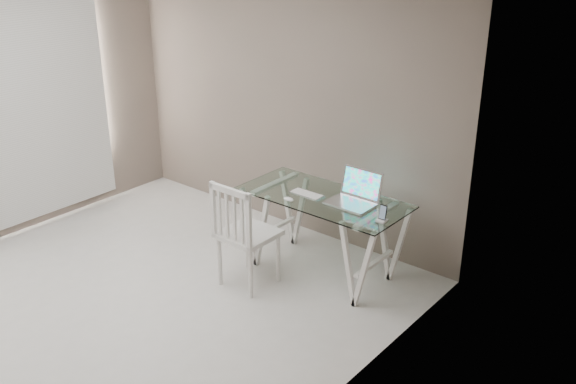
{
  "coord_description": "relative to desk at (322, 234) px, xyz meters",
  "views": [
    {
      "loc": [
        3.96,
        -2.54,
        2.96
      ],
      "look_at": [
        0.79,
        1.32,
        0.85
      ],
      "focal_mm": 40.0,
      "sensor_mm": 36.0,
      "label": 1
    }
  ],
  "objects": [
    {
      "name": "room",
      "position": [
        -1.0,
        -1.6,
        1.33
      ],
      "size": [
        4.5,
        4.52,
        2.71
      ],
      "color": "beige",
      "rests_on": "ground"
    },
    {
      "name": "phone_dock",
      "position": [
        0.66,
        -0.1,
        0.4
      ],
      "size": [
        0.08,
        0.08,
        0.14
      ],
      "color": "white",
      "rests_on": "desk"
    },
    {
      "name": "desk",
      "position": [
        0.0,
        0.0,
        0.0
      ],
      "size": [
        1.5,
        0.7,
        0.75
      ],
      "color": "silver",
      "rests_on": "ground"
    },
    {
      "name": "chair",
      "position": [
        -0.38,
        -0.64,
        0.16
      ],
      "size": [
        0.45,
        0.45,
        0.98
      ],
      "rotation": [
        0.0,
        0.0,
        0.01
      ],
      "color": "silver",
      "rests_on": "ground"
    },
    {
      "name": "mouse",
      "position": [
        -0.18,
        -0.26,
        0.38
      ],
      "size": [
        0.1,
        0.06,
        0.03
      ],
      "primitive_type": "ellipsoid",
      "color": "white",
      "rests_on": "desk"
    },
    {
      "name": "laptop",
      "position": [
        0.28,
        0.08,
        0.43
      ],
      "size": [
        0.39,
        0.33,
        0.27
      ],
      "color": "silver",
      "rests_on": "desk"
    },
    {
      "name": "keyboard",
      "position": [
        -0.14,
        -0.05,
        0.37
      ],
      "size": [
        0.31,
        0.13,
        0.01
      ],
      "primitive_type": "cube",
      "color": "silver",
      "rests_on": "desk"
    }
  ]
}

